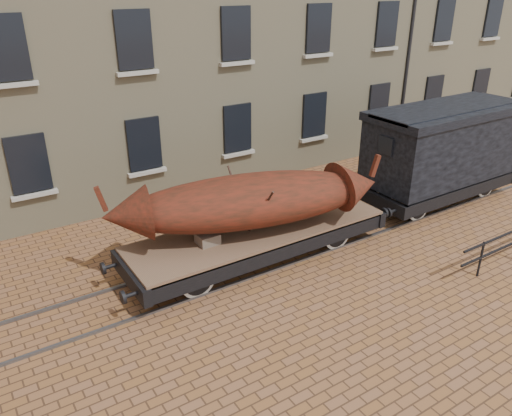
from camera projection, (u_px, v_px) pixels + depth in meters
ground at (297, 246)px, 14.41m from camera, size 90.00×90.00×0.00m
rail_track at (297, 245)px, 14.39m from camera, size 30.00×1.52×0.06m
flatcar_wagon at (258, 235)px, 13.43m from camera, size 8.11×2.20×1.22m
iron_boat at (249, 200)px, 12.84m from camera, size 7.43×3.61×1.75m
goods_van at (444, 144)px, 16.50m from camera, size 6.40×2.33×3.31m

